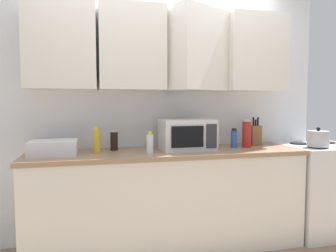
{
  "coord_description": "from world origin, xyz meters",
  "views": [
    {
      "loc": [
        -0.64,
        -2.98,
        1.33
      ],
      "look_at": [
        0.01,
        -0.25,
        1.12
      ],
      "focal_mm": 32.7,
      "sensor_mm": 36.0,
      "label": 1
    }
  ],
  "objects_px": {
    "bottle_soy_dark": "(114,141)",
    "bottle_blue_cleaner": "(234,138)",
    "bottle_red_sauce": "(247,134)",
    "stove_range": "(321,188)",
    "microwave": "(187,135)",
    "dish_rack": "(53,148)",
    "bottle_yellow_mustard": "(97,141)",
    "bottle_white_jar": "(150,144)",
    "kettle": "(318,139)",
    "knife_block": "(255,135)"
  },
  "relations": [
    {
      "from": "bottle_white_jar",
      "to": "bottle_red_sauce",
      "type": "xyz_separation_m",
      "value": [
        0.98,
        0.16,
        0.04
      ]
    },
    {
      "from": "kettle",
      "to": "bottle_yellow_mustard",
      "type": "height_order",
      "value": "bottle_yellow_mustard"
    },
    {
      "from": "dish_rack",
      "to": "bottle_yellow_mustard",
      "type": "bearing_deg",
      "value": 0.45
    },
    {
      "from": "bottle_white_jar",
      "to": "bottle_blue_cleaner",
      "type": "distance_m",
      "value": 0.87
    },
    {
      "from": "knife_block",
      "to": "bottle_red_sauce",
      "type": "xyz_separation_m",
      "value": [
        -0.17,
        -0.14,
        0.03
      ]
    },
    {
      "from": "dish_rack",
      "to": "bottle_soy_dark",
      "type": "height_order",
      "value": "bottle_soy_dark"
    },
    {
      "from": "bottle_white_jar",
      "to": "bottle_red_sauce",
      "type": "height_order",
      "value": "bottle_red_sauce"
    },
    {
      "from": "bottle_white_jar",
      "to": "microwave",
      "type": "bearing_deg",
      "value": 21.12
    },
    {
      "from": "bottle_soy_dark",
      "to": "bottle_blue_cleaner",
      "type": "xyz_separation_m",
      "value": [
        1.14,
        -0.1,
        0.0
      ]
    },
    {
      "from": "microwave",
      "to": "knife_block",
      "type": "bearing_deg",
      "value": 11.21
    },
    {
      "from": "stove_range",
      "to": "bottle_yellow_mustard",
      "type": "relative_size",
      "value": 4.01
    },
    {
      "from": "knife_block",
      "to": "dish_rack",
      "type": "bearing_deg",
      "value": -174.94
    },
    {
      "from": "bottle_yellow_mustard",
      "to": "bottle_blue_cleaner",
      "type": "xyz_separation_m",
      "value": [
        1.29,
        0.03,
        -0.02
      ]
    },
    {
      "from": "stove_range",
      "to": "microwave",
      "type": "xyz_separation_m",
      "value": [
        -1.44,
        0.04,
        0.59
      ]
    },
    {
      "from": "microwave",
      "to": "bottle_blue_cleaner",
      "type": "distance_m",
      "value": 0.48
    },
    {
      "from": "kettle",
      "to": "bottle_soy_dark",
      "type": "xyz_separation_m",
      "value": [
        -1.93,
        0.29,
        0.0
      ]
    },
    {
      "from": "bottle_white_jar",
      "to": "dish_rack",
      "type": "bearing_deg",
      "value": 170.93
    },
    {
      "from": "kettle",
      "to": "bottle_yellow_mustard",
      "type": "distance_m",
      "value": 2.09
    },
    {
      "from": "bottle_blue_cleaner",
      "to": "dish_rack",
      "type": "bearing_deg",
      "value": -178.89
    },
    {
      "from": "kettle",
      "to": "knife_block",
      "type": "distance_m",
      "value": 0.59
    },
    {
      "from": "bottle_yellow_mustard",
      "to": "bottle_blue_cleaner",
      "type": "bearing_deg",
      "value": 1.29
    },
    {
      "from": "kettle",
      "to": "dish_rack",
      "type": "distance_m",
      "value": 2.44
    },
    {
      "from": "bottle_yellow_mustard",
      "to": "bottle_red_sauce",
      "type": "bearing_deg",
      "value": 1.08
    },
    {
      "from": "knife_block",
      "to": "bottle_red_sauce",
      "type": "relative_size",
      "value": 1.07
    },
    {
      "from": "stove_range",
      "to": "knife_block",
      "type": "distance_m",
      "value": 0.88
    },
    {
      "from": "dish_rack",
      "to": "bottle_white_jar",
      "type": "relative_size",
      "value": 2.0
    },
    {
      "from": "bottle_blue_cleaner",
      "to": "microwave",
      "type": "bearing_deg",
      "value": -178.26
    },
    {
      "from": "stove_range",
      "to": "bottle_soy_dark",
      "type": "bearing_deg",
      "value": 175.95
    },
    {
      "from": "bottle_white_jar",
      "to": "bottle_blue_cleaner",
      "type": "bearing_deg",
      "value": 10.51
    },
    {
      "from": "stove_range",
      "to": "microwave",
      "type": "height_order",
      "value": "microwave"
    },
    {
      "from": "bottle_yellow_mustard",
      "to": "bottle_white_jar",
      "type": "height_order",
      "value": "bottle_yellow_mustard"
    },
    {
      "from": "bottle_yellow_mustard",
      "to": "bottle_red_sauce",
      "type": "height_order",
      "value": "bottle_red_sauce"
    },
    {
      "from": "stove_range",
      "to": "dish_rack",
      "type": "bearing_deg",
      "value": 179.56
    },
    {
      "from": "kettle",
      "to": "bottle_soy_dark",
      "type": "distance_m",
      "value": 1.95
    },
    {
      "from": "bottle_yellow_mustard",
      "to": "bottle_soy_dark",
      "type": "bearing_deg",
      "value": 38.91
    },
    {
      "from": "dish_rack",
      "to": "kettle",
      "type": "bearing_deg",
      "value": -3.76
    },
    {
      "from": "bottle_soy_dark",
      "to": "bottle_red_sauce",
      "type": "bearing_deg",
      "value": -4.45
    },
    {
      "from": "dish_rack",
      "to": "bottle_blue_cleaner",
      "type": "bearing_deg",
      "value": 1.11
    },
    {
      "from": "stove_range",
      "to": "bottle_soy_dark",
      "type": "height_order",
      "value": "bottle_soy_dark"
    },
    {
      "from": "stove_range",
      "to": "kettle",
      "type": "xyz_separation_m",
      "value": [
        -0.17,
        -0.14,
        0.54
      ]
    },
    {
      "from": "stove_range",
      "to": "bottle_red_sauce",
      "type": "bearing_deg",
      "value": 176.57
    },
    {
      "from": "stove_range",
      "to": "bottle_blue_cleaner",
      "type": "relative_size",
      "value": 4.87
    },
    {
      "from": "bottle_blue_cleaner",
      "to": "bottle_white_jar",
      "type": "bearing_deg",
      "value": -169.49
    },
    {
      "from": "microwave",
      "to": "bottle_soy_dark",
      "type": "height_order",
      "value": "microwave"
    },
    {
      "from": "bottle_yellow_mustard",
      "to": "bottle_soy_dark",
      "type": "height_order",
      "value": "bottle_yellow_mustard"
    },
    {
      "from": "stove_range",
      "to": "dish_rack",
      "type": "distance_m",
      "value": 2.65
    },
    {
      "from": "microwave",
      "to": "bottle_blue_cleaner",
      "type": "bearing_deg",
      "value": 1.74
    },
    {
      "from": "dish_rack",
      "to": "stove_range",
      "type": "bearing_deg",
      "value": -0.44
    },
    {
      "from": "stove_range",
      "to": "kettle",
      "type": "distance_m",
      "value": 0.58
    },
    {
      "from": "bottle_yellow_mustard",
      "to": "bottle_soy_dark",
      "type": "relative_size",
      "value": 1.23
    }
  ]
}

